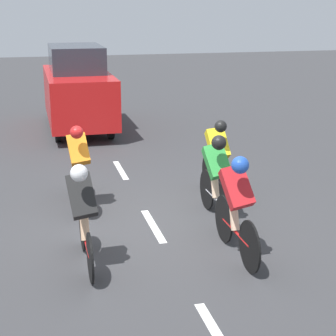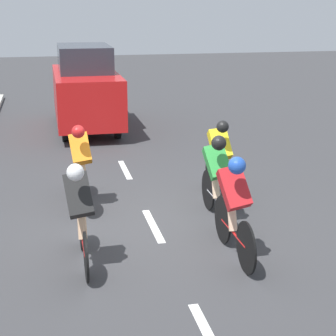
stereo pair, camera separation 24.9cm
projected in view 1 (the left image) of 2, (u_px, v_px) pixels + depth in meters
The scene contains 9 objects.
ground_plane at pixel (152, 223), 9.09m from camera, with size 60.00×60.00×0.00m, color #38383A.
lane_stripe_mid at pixel (153, 226), 8.98m from camera, with size 0.12×1.40×0.01m, color white.
lane_stripe_far at pixel (121, 170), 11.96m from camera, with size 0.12×1.40×0.01m, color white.
cyclist_orange at pixel (80, 164), 9.63m from camera, with size 0.39×1.73×1.50m.
cyclist_yellow at pixel (217, 156), 10.08m from camera, with size 0.38×1.64×1.49m.
cyclist_green at pixel (217, 175), 8.96m from camera, with size 0.41×1.72×1.50m.
cyclist_red at pixel (237, 203), 7.63m from camera, with size 0.42×1.72×1.54m.
cyclist_black at pixel (83, 212), 7.36m from camera, with size 0.39×1.66×1.51m.
support_car at pixel (78, 89), 15.50m from camera, with size 1.70×4.26×2.30m.
Camera 1 is at (1.79, 8.27, 3.44)m, focal length 60.00 mm.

